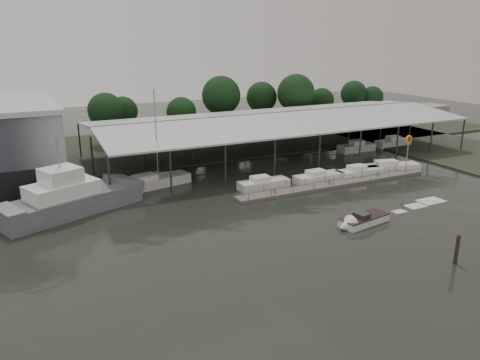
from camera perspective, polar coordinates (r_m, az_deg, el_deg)
name	(u,v)px	position (r m, az deg, el deg)	size (l,w,h in m)	color
ground	(274,235)	(45.34, 4.11, -6.69)	(200.00, 200.00, 0.00)	black
land_strip_far	(151,147)	(82.55, -10.79, 3.98)	(140.00, 30.00, 0.30)	#363A2C
covered_boat_shed	(278,117)	(75.28, 4.64, 7.67)	(58.24, 24.00, 6.96)	silver
floating_dock	(335,184)	(61.04, 11.56, -0.52)	(28.00, 2.00, 1.40)	#615D56
shell_fuel_sign	(408,147)	(67.98, 19.81, 3.84)	(1.10, 0.18, 5.55)	gray
distant_commercial_buildings	(397,112)	(114.80, 18.61, 7.86)	(22.00, 8.00, 4.00)	gray
grey_trawler	(72,199)	(53.49, -19.77, -2.14)	(16.19, 10.04, 8.84)	slate
white_sailboat	(154,182)	(60.36, -10.41, -0.21)	(9.48, 4.50, 12.47)	white
speedboat_underway	(361,221)	(48.99, 14.48, -4.87)	(17.29, 4.77, 2.00)	white
moored_cruiser_0	(263,184)	(58.78, 2.85, -0.45)	(6.57, 2.21, 1.70)	white
moored_cruiser_1	(318,177)	(62.23, 9.52, 0.32)	(6.98, 2.41, 1.70)	white
moored_cruiser_2	(359,172)	(65.73, 14.29, 0.92)	(6.94, 2.37, 1.70)	white
moored_cruiser_3	(388,167)	(69.50, 17.63, 1.50)	(9.15, 4.26, 1.70)	white
horizon_tree_line	(255,99)	(95.20, 1.79, 9.84)	(66.34, 12.56, 11.33)	#302015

